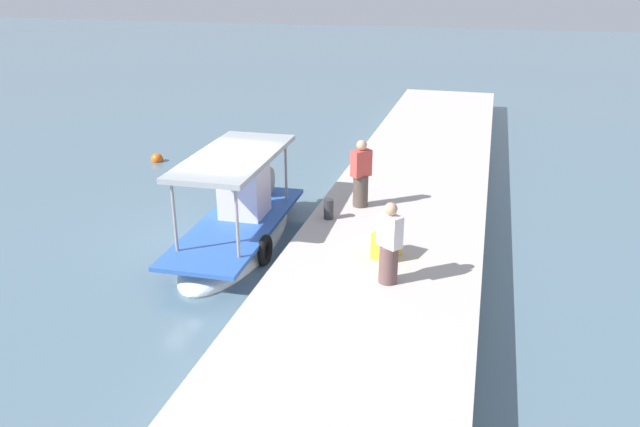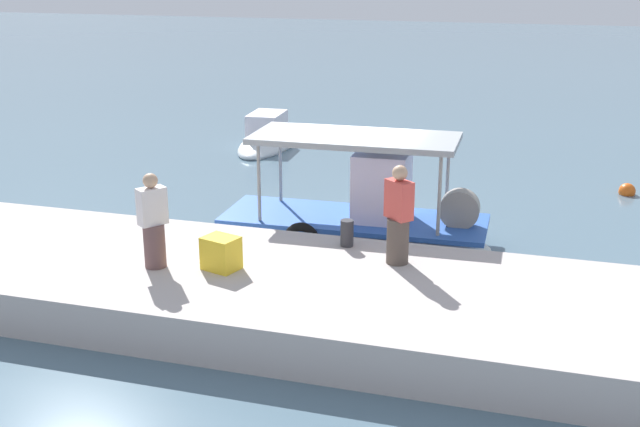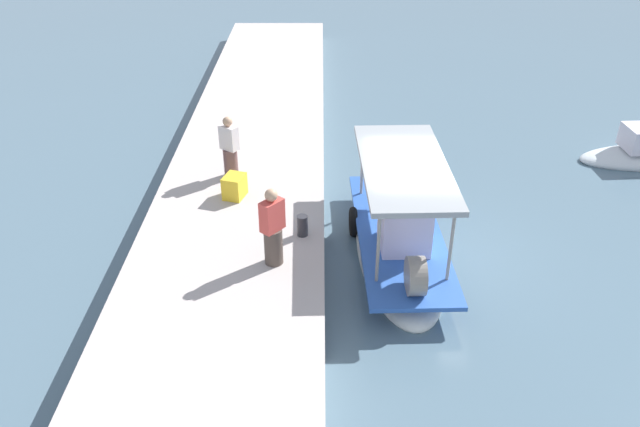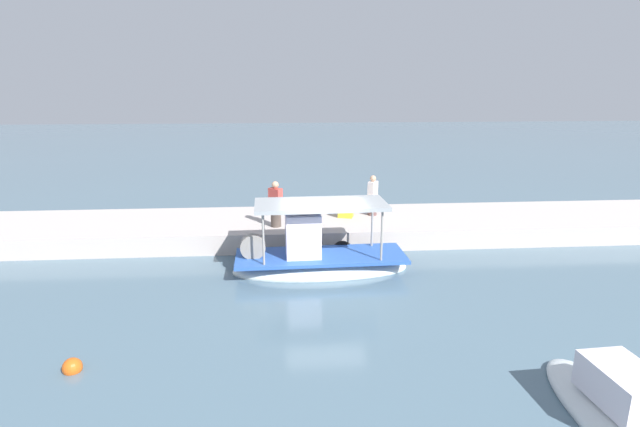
{
  "view_description": "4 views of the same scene",
  "coord_description": "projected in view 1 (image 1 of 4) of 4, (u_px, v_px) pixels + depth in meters",
  "views": [
    {
      "loc": [
        -13.01,
        -6.18,
        6.42
      ],
      "look_at": [
        0.63,
        -2.47,
        0.79
      ],
      "focal_mm": 34.96,
      "sensor_mm": 36.0,
      "label": 1
    },
    {
      "loc": [
        3.93,
        -15.87,
        5.74
      ],
      "look_at": [
        -0.15,
        -2.25,
        1.15
      ],
      "focal_mm": 44.68,
      "sensor_mm": 36.0,
      "label": 2
    },
    {
      "loc": [
        12.24,
        -2.3,
        8.32
      ],
      "look_at": [
        -0.02,
        -2.33,
        0.98
      ],
      "focal_mm": 35.39,
      "sensor_mm": 36.0,
      "label": 3
    },
    {
      "loc": [
        1.26,
        14.78,
        6.03
      ],
      "look_at": [
        -0.11,
        -3.21,
        1.22
      ],
      "focal_mm": 28.05,
      "sensor_mm": 36.0,
      "label": 4
    }
  ],
  "objects": [
    {
      "name": "mooring_bollard",
      "position": [
        329.0,
        209.0,
        14.97
      ],
      "size": [
        0.24,
        0.24,
        0.49
      ],
      "primitive_type": "cylinder",
      "color": "#2D2D33",
      "rests_on": "dock_quay"
    },
    {
      "name": "marker_buoy",
      "position": [
        157.0,
        159.0,
        21.95
      ],
      "size": [
        0.42,
        0.42,
        0.42
      ],
      "color": "#E05A17",
      "rests_on": "ground_plane"
    },
    {
      "name": "cargo_crate",
      "position": [
        387.0,
        244.0,
        12.99
      ],
      "size": [
        0.67,
        0.6,
        0.57
      ],
      "primitive_type": "cube",
      "rotation": [
        0.0,
        0.0,
        2.85
      ],
      "color": "yellow",
      "rests_on": "dock_quay"
    },
    {
      "name": "main_fishing_boat",
      "position": [
        239.0,
        226.0,
        15.43
      ],
      "size": [
        5.78,
        2.15,
        2.65
      ],
      "color": "silver",
      "rests_on": "ground_plane"
    },
    {
      "name": "fisherman_by_crate",
      "position": [
        361.0,
        177.0,
        15.56
      ],
      "size": [
        0.54,
        0.54,
        1.72
      ],
      "color": "#50433B",
      "rests_on": "dock_quay"
    },
    {
      "name": "dock_quay",
      "position": [
        390.0,
        248.0,
        14.36
      ],
      "size": [
        36.0,
        4.15,
        0.74
      ],
      "primitive_type": "cube",
      "color": "#BEB3AD",
      "rests_on": "ground_plane"
    },
    {
      "name": "ground_plane",
      "position": [
        218.0,
        242.0,
        15.55
      ],
      "size": [
        120.0,
        120.0,
        0.0
      ],
      "primitive_type": "plane",
      "color": "slate"
    },
    {
      "name": "fisherman_near_bollard",
      "position": [
        389.0,
        247.0,
        11.77
      ],
      "size": [
        0.51,
        0.52,
        1.64
      ],
      "color": "brown",
      "rests_on": "dock_quay"
    }
  ]
}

